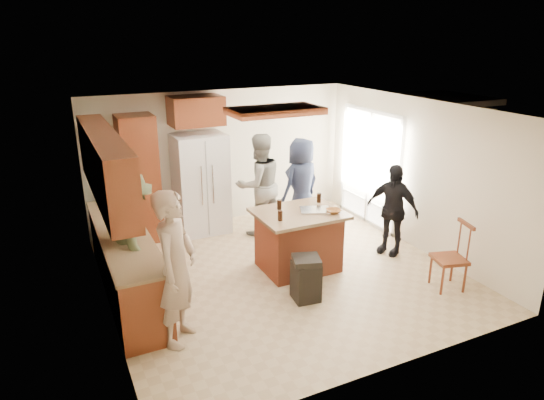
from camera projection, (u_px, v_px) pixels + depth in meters
name	position (u px, v px, depth m)	size (l,w,h in m)	color
room_shell	(430.00, 162.00, 10.30)	(8.00, 5.20, 5.00)	tan
person_front_left	(176.00, 269.00, 5.51)	(0.69, 0.50, 1.88)	#9E836C
person_behind_left	(259.00, 185.00, 8.58)	(0.89, 0.55, 1.84)	gray
person_behind_right	(301.00, 184.00, 8.86)	(0.83, 0.54, 1.70)	#1B2136
person_side_right	(392.00, 209.00, 7.86)	(0.89, 0.46, 1.52)	black
person_counter	(131.00, 239.00, 6.37)	(1.17, 0.55, 1.82)	#363A22
left_cabinetry	(119.00, 230.00, 6.52)	(0.64, 3.00, 2.30)	maroon
back_wall_units	(154.00, 162.00, 8.29)	(1.80, 0.60, 2.45)	maroon
refrigerator	(201.00, 184.00, 8.69)	(0.90, 0.76, 1.80)	white
kitchen_island	(298.00, 240.00, 7.41)	(1.28, 1.03, 0.93)	#9C4228
island_items	(315.00, 209.00, 7.28)	(1.02, 0.66, 0.15)	silver
trash_bin	(306.00, 278.00, 6.58)	(0.46, 0.46, 0.63)	black
spindle_chair	(451.00, 259.00, 6.84)	(0.52, 0.52, 0.99)	maroon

